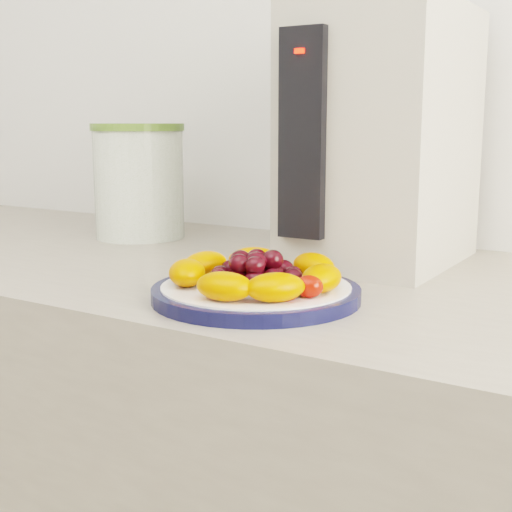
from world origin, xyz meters
The scene contains 8 objects.
plate_rim centered at (0.10, 1.04, 0.91)m, with size 0.23×0.23×0.01m, color black.
plate_face centered at (0.10, 1.04, 0.91)m, with size 0.21×0.21×0.02m, color white.
canister centered at (-0.30, 1.31, 0.99)m, with size 0.15×0.15×0.18m, color #3E621E.
canister_lid centered at (-0.30, 1.31, 1.09)m, with size 0.16×0.16×0.01m, color #55772E.
appliance_body centered at (0.13, 1.33, 1.07)m, with size 0.20×0.28×0.35m, color #AAA393.
appliance_panel centered at (0.08, 1.18, 1.08)m, with size 0.06×0.02×0.26m, color black.
appliance_led centered at (0.08, 1.17, 1.18)m, with size 0.01×0.01×0.01m, color #FF0C05.
fruit_plate centered at (0.11, 1.04, 0.93)m, with size 0.20×0.20×0.04m.
Camera 1 is at (0.52, 0.39, 1.09)m, focal length 50.00 mm.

